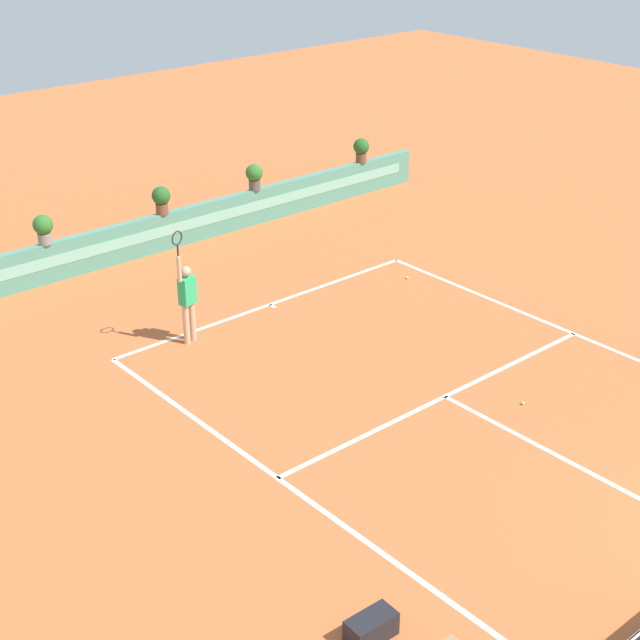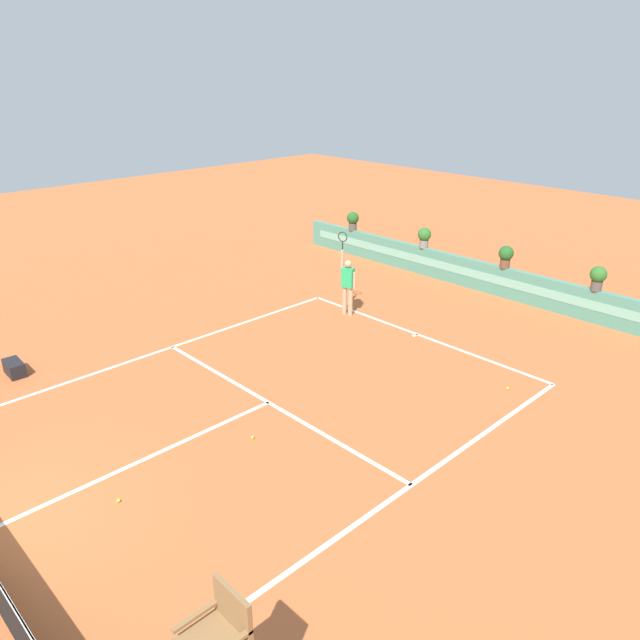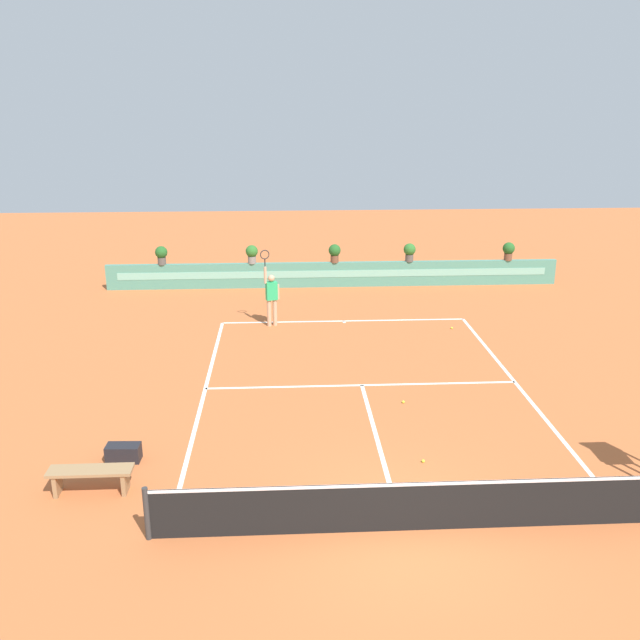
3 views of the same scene
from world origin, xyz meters
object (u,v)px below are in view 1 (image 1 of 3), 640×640
object	(u,v)px
potted_plant_centre	(161,198)
potted_plant_far_right	(361,149)
tennis_ball_by_sideline	(523,403)
tennis_ball_mid_court	(407,278)
potted_plant_right	(254,175)
tennis_player	(187,297)
gear_bag	(371,628)
potted_plant_left	(43,228)

from	to	relation	value
potted_plant_centre	potted_plant_far_right	bearing A→B (deg)	0.00
tennis_ball_by_sideline	potted_plant_far_right	distance (m)	12.80
tennis_ball_mid_court	potted_plant_right	xyz separation A→B (m)	(-0.47, 5.53, 1.38)
potted_plant_right	potted_plant_centre	bearing A→B (deg)	180.00
tennis_player	tennis_ball_mid_court	xyz separation A→B (m)	(5.91, -0.67, -1.02)
gear_bag	tennis_ball_by_sideline	size ratio (longest dim) A/B	10.29
tennis_ball_mid_court	potted_plant_left	distance (m)	8.82
tennis_ball_by_sideline	potted_plant_right	size ratio (longest dim) A/B	0.09
potted_plant_left	potted_plant_right	xyz separation A→B (m)	(6.27, 0.00, 0.00)
tennis_ball_mid_court	potted_plant_right	distance (m)	5.71
gear_bag	potted_plant_far_right	bearing A→B (deg)	47.66
potted_plant_right	potted_plant_far_right	world-z (taller)	same
potted_plant_left	potted_plant_centre	distance (m)	3.27
tennis_ball_mid_court	potted_plant_right	size ratio (longest dim) A/B	0.09
tennis_player	potted_plant_left	size ratio (longest dim) A/B	3.57
gear_bag	potted_plant_centre	xyz separation A→B (m)	(5.43, 13.65, 1.23)
potted_plant_right	gear_bag	bearing A→B (deg)	-121.68
tennis_ball_by_sideline	potted_plant_centre	bearing A→B (deg)	94.57
potted_plant_left	potted_plant_centre	size ratio (longest dim) A/B	1.00
potted_plant_far_right	potted_plant_centre	distance (m)	7.01
gear_bag	tennis_player	distance (m)	9.33
tennis_ball_by_sideline	potted_plant_left	bearing A→B (deg)	110.48
tennis_player	potted_plant_right	world-z (taller)	tennis_player
tennis_ball_mid_court	potted_plant_centre	world-z (taller)	potted_plant_centre
potted_plant_left	gear_bag	bearing A→B (deg)	-98.98
tennis_ball_mid_court	tennis_ball_by_sideline	bearing A→B (deg)	-114.54
tennis_ball_mid_court	potted_plant_right	world-z (taller)	potted_plant_right
gear_bag	tennis_player	bearing A→B (deg)	71.25
potted_plant_far_right	potted_plant_centre	xyz separation A→B (m)	(-7.01, 0.00, 0.00)
tennis_ball_by_sideline	potted_plant_centre	world-z (taller)	potted_plant_centre
tennis_ball_mid_court	tennis_ball_by_sideline	xyz separation A→B (m)	(-2.57, -5.63, 0.00)
potted_plant_centre	potted_plant_left	bearing A→B (deg)	180.00
potted_plant_far_right	potted_plant_centre	world-z (taller)	same
tennis_ball_by_sideline	gear_bag	bearing A→B (deg)	-158.45
tennis_ball_mid_court	potted_plant_centre	xyz separation A→B (m)	(-3.46, 5.53, 1.38)
tennis_player	tennis_ball_mid_court	size ratio (longest dim) A/B	38.01
gear_bag	tennis_ball_by_sideline	world-z (taller)	gear_bag
gear_bag	tennis_ball_by_sideline	xyz separation A→B (m)	(6.32, 2.50, -0.15)
tennis_ball_by_sideline	potted_plant_left	size ratio (longest dim) A/B	0.09
tennis_ball_by_sideline	potted_plant_far_right	bearing A→B (deg)	61.26
tennis_ball_mid_court	potted_plant_left	world-z (taller)	potted_plant_left
tennis_ball_by_sideline	potted_plant_centre	xyz separation A→B (m)	(-0.89, 11.16, 1.38)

